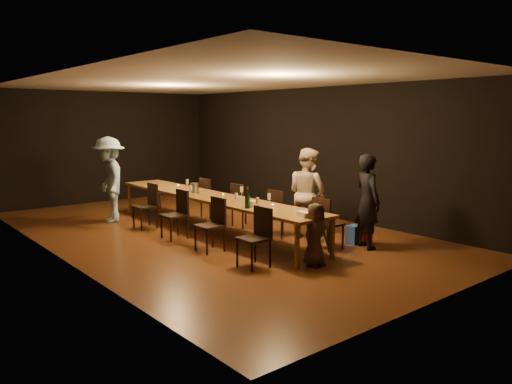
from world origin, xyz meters
TOP-DOWN VIEW (x-y plane):
  - ground at (0.00, 0.00)m, footprint 10.00×10.00m
  - room_shell at (0.00, 0.00)m, footprint 6.04×10.04m
  - table at (0.00, 0.00)m, footprint 0.90×6.00m
  - chair_right_0 at (0.85, -2.40)m, footprint 0.42×0.42m
  - chair_right_1 at (0.85, -1.20)m, footprint 0.42×0.42m
  - chair_right_2 at (0.85, 0.00)m, footprint 0.42×0.42m
  - chair_right_3 at (0.85, 1.20)m, footprint 0.42×0.42m
  - chair_left_0 at (-0.85, -2.40)m, footprint 0.42×0.42m
  - chair_left_1 at (-0.85, -1.20)m, footprint 0.42×0.42m
  - chair_left_2 at (-0.85, 0.00)m, footprint 0.42×0.42m
  - chair_left_3 at (-0.85, 1.20)m, footprint 0.42×0.42m
  - woman_birthday at (1.43, -2.78)m, footprint 0.59×0.71m
  - woman_tan at (1.15, -1.58)m, footprint 0.70×0.88m
  - man_blue at (-1.15, 2.26)m, footprint 0.97×1.35m
  - child at (-0.06, -2.95)m, footprint 0.51×0.35m
  - gift_bag_red at (1.64, -2.61)m, footprint 0.23×0.15m
  - gift_bag_blue at (1.49, -2.44)m, footprint 0.31×0.25m
  - birthday_cake at (0.03, -2.75)m, footprint 0.42×0.38m
  - plate_stack at (-0.18, -1.54)m, footprint 0.27×0.27m
  - champagne_bottle at (-0.31, -1.58)m, footprint 0.12×0.12m
  - ice_bucket at (-0.03, 0.56)m, footprint 0.21×0.21m
  - wineglass_0 at (-0.26, -1.78)m, footprint 0.06×0.06m
  - wineglass_1 at (0.20, -1.55)m, footprint 0.06×0.06m
  - wineglass_2 at (-0.22, -1.14)m, footprint 0.06×0.06m
  - wineglass_3 at (0.37, -0.53)m, footprint 0.06×0.06m
  - wineglass_4 at (-0.29, 0.29)m, footprint 0.06×0.06m
  - wineglass_5 at (0.16, 1.15)m, footprint 0.06×0.06m
  - tealight_near at (0.15, -1.71)m, footprint 0.05×0.05m
  - tealight_mid at (0.15, -0.20)m, footprint 0.05×0.05m
  - tealight_far at (0.15, 1.52)m, footprint 0.05×0.05m

SIDE VIEW (x-z plane):
  - ground at x=0.00m, z-range 0.00..0.00m
  - gift_bag_red at x=1.64m, z-range 0.00..0.25m
  - gift_bag_blue at x=1.49m, z-range 0.00..0.34m
  - chair_right_0 at x=0.85m, z-range 0.00..0.93m
  - chair_right_1 at x=0.85m, z-range 0.00..0.93m
  - chair_right_2 at x=0.85m, z-range 0.00..0.93m
  - chair_right_3 at x=0.85m, z-range 0.00..0.93m
  - chair_left_0 at x=-0.85m, z-range 0.00..0.93m
  - chair_left_1 at x=-0.85m, z-range 0.00..0.93m
  - chair_left_2 at x=-0.85m, z-range 0.00..0.93m
  - chair_left_3 at x=-0.85m, z-range 0.00..0.93m
  - child at x=-0.06m, z-range 0.00..1.00m
  - table at x=0.00m, z-range 0.33..1.08m
  - tealight_near at x=0.15m, z-range 0.75..0.78m
  - tealight_mid at x=0.15m, z-range 0.75..0.78m
  - tealight_far at x=0.15m, z-range 0.75..0.78m
  - birthday_cake at x=0.03m, z-range 0.75..0.83m
  - plate_stack at x=-0.18m, z-range 0.75..0.86m
  - woman_birthday at x=1.43m, z-range 0.00..1.68m
  - ice_bucket at x=-0.03m, z-range 0.75..0.95m
  - wineglass_0 at x=-0.26m, z-range 0.75..0.96m
  - wineglass_1 at x=0.20m, z-range 0.75..0.96m
  - wineglass_2 at x=-0.22m, z-range 0.75..0.96m
  - wineglass_3 at x=0.37m, z-range 0.75..0.96m
  - wineglass_4 at x=-0.29m, z-range 0.75..0.96m
  - wineglass_5 at x=0.16m, z-range 0.75..0.96m
  - woman_tan at x=1.15m, z-range 0.00..1.73m
  - champagne_bottle at x=-0.31m, z-range 0.75..1.12m
  - man_blue at x=-1.15m, z-range 0.00..1.89m
  - room_shell at x=0.00m, z-range 0.57..3.59m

